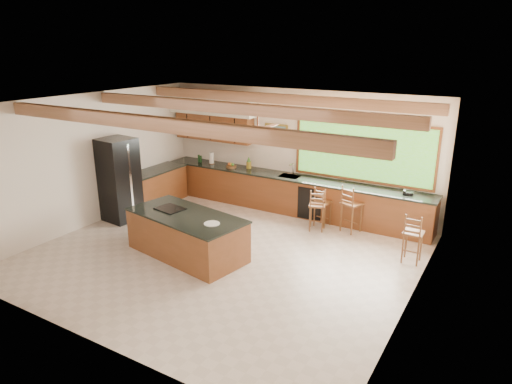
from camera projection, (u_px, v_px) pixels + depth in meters
The scene contains 9 objects.
ground at pixel (223, 255), 9.13m from camera, with size 7.20×7.20×0.00m, color beige.
room_shell at pixel (233, 139), 9.06m from camera, with size 7.27×6.54×3.02m.
counter_run at pixel (253, 193), 11.44m from camera, with size 7.12×3.10×1.24m.
island at pixel (187, 235), 9.02m from camera, with size 2.61×1.56×0.87m.
refrigerator at pixel (119, 180), 10.71m from camera, with size 0.84×0.82×1.97m.
bar_stool_a at pixel (322, 203), 10.39m from camera, with size 0.38×0.38×0.95m.
bar_stool_b at pixel (316, 206), 10.14m from camera, with size 0.45×0.45×0.98m.
bar_stool_c at pixel (351, 205), 10.03m from camera, with size 0.50×0.50×1.09m.
bar_stool_d at pixel (413, 234), 8.62m from camera, with size 0.36×0.36×1.00m.
Camera 1 is at (4.78, -6.81, 4.02)m, focal length 32.00 mm.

